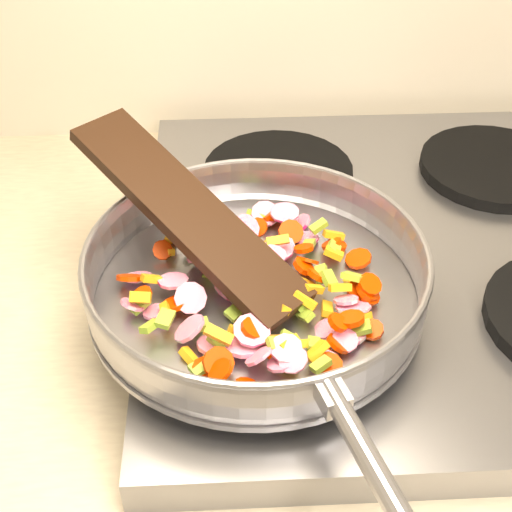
{
  "coord_description": "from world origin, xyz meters",
  "views": [
    {
      "loc": [
        -0.91,
        1.04,
        1.44
      ],
      "look_at": [
        -0.88,
        1.57,
        1.01
      ],
      "focal_mm": 50.0,
      "sensor_mm": 36.0,
      "label": 1
    }
  ],
  "objects": [
    {
      "name": "cooktop",
      "position": [
        -0.7,
        1.67,
        0.92
      ],
      "size": [
        0.6,
        0.6,
        0.04
      ],
      "primitive_type": "cube",
      "color": "#939399",
      "rests_on": "counter_top"
    },
    {
      "name": "grate_fl",
      "position": [
        -0.84,
        1.52,
        0.95
      ],
      "size": [
        0.19,
        0.19,
        0.02
      ],
      "primitive_type": "cylinder",
      "color": "black",
      "rests_on": "cooktop"
    },
    {
      "name": "grate_bl",
      "position": [
        -0.84,
        1.81,
        0.95
      ],
      "size": [
        0.19,
        0.19,
        0.02
      ],
      "primitive_type": "cylinder",
      "color": "black",
      "rests_on": "cooktop"
    },
    {
      "name": "grate_br",
      "position": [
        -0.56,
        1.81,
        0.95
      ],
      "size": [
        0.19,
        0.19,
        0.02
      ],
      "primitive_type": "cylinder",
      "color": "black",
      "rests_on": "cooktop"
    },
    {
      "name": "saute_pan",
      "position": [
        -0.88,
        1.56,
        0.99
      ],
      "size": [
        0.38,
        0.53,
        0.06
      ],
      "rotation": [
        0.0,
        0.0,
        0.3
      ],
      "color": "#9E9EA5",
      "rests_on": "grate_fl"
    },
    {
      "name": "vegetable_heap",
      "position": [
        -0.87,
        1.56,
        0.98
      ],
      "size": [
        0.27,
        0.27,
        0.05
      ],
      "color": "red",
      "rests_on": "saute_pan"
    },
    {
      "name": "wooden_spatula",
      "position": [
        -0.95,
        1.62,
        1.02
      ],
      "size": [
        0.25,
        0.26,
        0.1
      ],
      "primitive_type": "cube",
      "rotation": [
        0.0,
        -0.3,
        2.32
      ],
      "color": "black",
      "rests_on": "saute_pan"
    }
  ]
}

